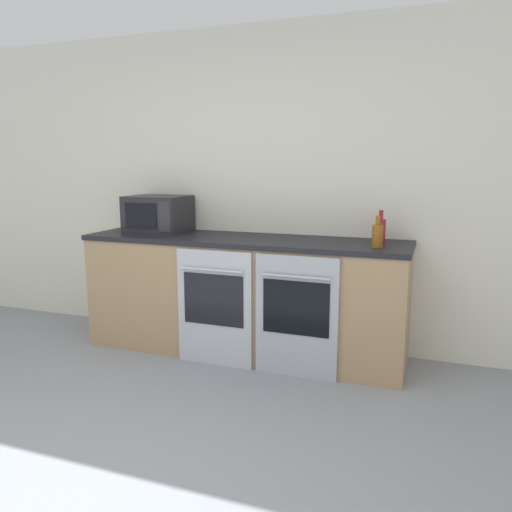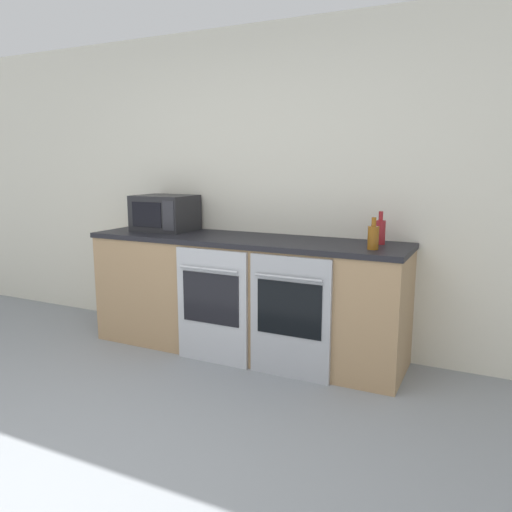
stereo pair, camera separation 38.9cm
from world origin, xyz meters
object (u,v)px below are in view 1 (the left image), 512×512
(microwave, at_px, (158,214))
(bottle_amber, at_px, (377,235))
(oven_left, at_px, (214,307))
(bottle_red, at_px, (380,230))
(oven_right, at_px, (296,316))

(microwave, relative_size, bottle_amber, 2.25)
(oven_left, relative_size, bottle_red, 3.72)
(bottle_amber, bearing_deg, oven_right, -157.11)
(microwave, height_order, bottle_amber, microwave)
(oven_right, height_order, microwave, microwave)
(microwave, xyz_separation_m, bottle_amber, (1.85, -0.20, -0.07))
(microwave, distance_m, bottle_amber, 1.86)
(microwave, xyz_separation_m, bottle_red, (1.84, 0.05, -0.06))
(microwave, relative_size, bottle_red, 2.07)
(microwave, height_order, bottle_red, microwave)
(oven_right, height_order, bottle_amber, bottle_amber)
(bottle_red, bearing_deg, oven_left, -157.89)
(oven_right, bearing_deg, bottle_amber, 22.89)
(oven_left, xyz_separation_m, oven_right, (0.63, 0.00, 0.00))
(oven_left, height_order, oven_right, same)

